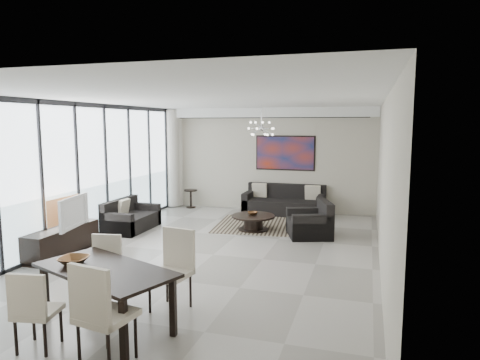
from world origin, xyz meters
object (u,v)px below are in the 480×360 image
at_px(sofa_main, 284,204).
at_px(dining_table, 105,275).
at_px(coffee_table, 253,222).
at_px(television, 69,212).
at_px(tv_console, 62,241).

distance_m(sofa_main, dining_table, 7.22).
height_order(coffee_table, dining_table, dining_table).
height_order(sofa_main, television, television).
bearing_deg(dining_table, television, 135.41).
height_order(sofa_main, dining_table, sofa_main).
bearing_deg(coffee_table, television, -135.21).
xyz_separation_m(television, dining_table, (2.38, -2.35, -0.16)).
relative_size(tv_console, television, 1.61).
relative_size(sofa_main, tv_console, 1.32).
distance_m(coffee_table, television, 4.03).
distance_m(sofa_main, television, 5.80).
distance_m(coffee_table, sofa_main, 2.04).
xyz_separation_m(tv_console, television, (0.16, 0.03, 0.56)).
xyz_separation_m(coffee_table, television, (-2.83, -2.81, 0.62)).
relative_size(coffee_table, tv_console, 0.61).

